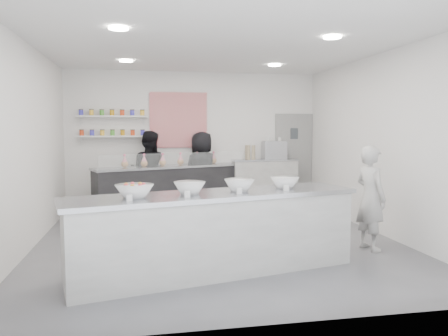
# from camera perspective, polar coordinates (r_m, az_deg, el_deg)

# --- Properties ---
(floor) EXTENTS (6.00, 6.00, 0.00)m
(floor) POSITION_cam_1_polar(r_m,az_deg,el_deg) (6.94, -0.87, -9.50)
(floor) COLOR #515156
(floor) RESTS_ON ground
(ceiling) EXTENTS (6.00, 6.00, 0.00)m
(ceiling) POSITION_cam_1_polar(r_m,az_deg,el_deg) (6.84, -0.90, 15.63)
(ceiling) COLOR white
(ceiling) RESTS_ON floor
(back_wall) EXTENTS (5.50, 0.00, 5.50)m
(back_wall) POSITION_cam_1_polar(r_m,az_deg,el_deg) (9.69, -3.89, 3.60)
(back_wall) COLOR white
(back_wall) RESTS_ON floor
(left_wall) EXTENTS (0.00, 6.00, 6.00)m
(left_wall) POSITION_cam_1_polar(r_m,az_deg,el_deg) (6.82, -24.32, 2.55)
(left_wall) COLOR white
(left_wall) RESTS_ON floor
(right_wall) EXTENTS (0.00, 6.00, 6.00)m
(right_wall) POSITION_cam_1_polar(r_m,az_deg,el_deg) (7.68, 19.79, 2.93)
(right_wall) COLOR white
(right_wall) RESTS_ON floor
(back_door) EXTENTS (0.88, 0.04, 2.10)m
(back_door) POSITION_cam_1_polar(r_m,az_deg,el_deg) (10.22, 9.07, 1.10)
(back_door) COLOR gray
(back_door) RESTS_ON floor
(pattern_panel) EXTENTS (1.25, 0.03, 1.20)m
(pattern_panel) POSITION_cam_1_polar(r_m,az_deg,el_deg) (9.63, -5.97, 6.25)
(pattern_panel) COLOR red
(pattern_panel) RESTS_ON back_wall
(jar_shelf_lower) EXTENTS (1.45, 0.22, 0.04)m
(jar_shelf_lower) POSITION_cam_1_polar(r_m,az_deg,el_deg) (9.55, -14.34, 4.03)
(jar_shelf_lower) COLOR silver
(jar_shelf_lower) RESTS_ON back_wall
(jar_shelf_upper) EXTENTS (1.45, 0.22, 0.04)m
(jar_shelf_upper) POSITION_cam_1_polar(r_m,az_deg,el_deg) (9.55, -14.40, 6.55)
(jar_shelf_upper) COLOR silver
(jar_shelf_upper) RESTS_ON back_wall
(preserve_jars) EXTENTS (1.45, 0.10, 0.56)m
(preserve_jars) POSITION_cam_1_polar(r_m,az_deg,el_deg) (9.53, -14.38, 5.71)
(preserve_jars) COLOR red
(preserve_jars) RESTS_ON jar_shelf_lower
(downlight_0) EXTENTS (0.24, 0.24, 0.02)m
(downlight_0) POSITION_cam_1_polar(r_m,az_deg,el_deg) (5.76, -13.61, 17.29)
(downlight_0) COLOR white
(downlight_0) RESTS_ON ceiling
(downlight_1) EXTENTS (0.24, 0.24, 0.02)m
(downlight_1) POSITION_cam_1_polar(r_m,az_deg,el_deg) (6.29, 13.95, 16.23)
(downlight_1) COLOR white
(downlight_1) RESTS_ON ceiling
(downlight_2) EXTENTS (0.24, 0.24, 0.02)m
(downlight_2) POSITION_cam_1_polar(r_m,az_deg,el_deg) (8.32, -12.67, 13.47)
(downlight_2) COLOR white
(downlight_2) RESTS_ON ceiling
(downlight_3) EXTENTS (0.24, 0.24, 0.02)m
(downlight_3) POSITION_cam_1_polar(r_m,az_deg,el_deg) (8.70, 6.63, 13.19)
(downlight_3) COLOR white
(downlight_3) RESTS_ON ceiling
(prep_counter) EXTENTS (3.70, 1.62, 0.98)m
(prep_counter) POSITION_cam_1_polar(r_m,az_deg,el_deg) (5.36, -1.16, -8.46)
(prep_counter) COLOR #A4A4A0
(prep_counter) RESTS_ON floor
(back_bar) EXTENTS (3.24, 1.70, 1.00)m
(back_bar) POSITION_cam_1_polar(r_m,az_deg,el_deg) (9.14, -6.81, -2.80)
(back_bar) COLOR black
(back_bar) RESTS_ON floor
(sneeze_guard) EXTENTS (2.99, 1.14, 0.27)m
(sneeze_guard) POSITION_cam_1_polar(r_m,az_deg,el_deg) (8.82, -6.09, 1.09)
(sneeze_guard) COLOR white
(sneeze_guard) RESTS_ON back_bar
(espresso_ledge) EXTENTS (1.45, 0.46, 1.08)m
(espresso_ledge) POSITION_cam_1_polar(r_m,az_deg,el_deg) (9.86, 5.28, -1.99)
(espresso_ledge) COLOR #A4A4A0
(espresso_ledge) RESTS_ON floor
(espresso_machine) EXTENTS (0.51, 0.35, 0.39)m
(espresso_machine) POSITION_cam_1_polar(r_m,az_deg,el_deg) (9.86, 6.55, 2.29)
(espresso_machine) COLOR #93969E
(espresso_machine) RESTS_ON espresso_ledge
(cup_stacks) EXTENTS (0.24, 0.24, 0.32)m
(cup_stacks) POSITION_cam_1_polar(r_m,az_deg,el_deg) (9.71, 3.44, 2.06)
(cup_stacks) COLOR tan
(cup_stacks) RESTS_ON espresso_ledge
(prep_bowls) EXTENTS (2.37, 0.99, 0.15)m
(prep_bowls) POSITION_cam_1_polar(r_m,az_deg,el_deg) (5.26, -1.17, -2.44)
(prep_bowls) COLOR white
(prep_bowls) RESTS_ON prep_counter
(label_cards) EXTENTS (2.01, 0.04, 0.07)m
(label_cards) POSITION_cam_1_polar(r_m,az_deg,el_deg) (4.77, -1.56, -3.72)
(label_cards) COLOR white
(label_cards) RESTS_ON prep_counter
(cookie_bags) EXTENTS (2.05, 0.88, 0.26)m
(cookie_bags) POSITION_cam_1_polar(r_m,az_deg,el_deg) (9.08, -6.85, 1.14)
(cookie_bags) COLOR pink
(cookie_bags) RESTS_ON back_bar
(woman_prep) EXTENTS (0.46, 0.61, 1.52)m
(woman_prep) POSITION_cam_1_polar(r_m,az_deg,el_deg) (6.67, 18.59, -3.72)
(woman_prep) COLOR #B9B7B3
(woman_prep) RESTS_ON floor
(staff_left) EXTENTS (1.01, 0.91, 1.72)m
(staff_left) POSITION_cam_1_polar(r_m,az_deg,el_deg) (9.33, -9.77, -0.47)
(staff_left) COLOR black
(staff_left) RESTS_ON floor
(staff_right) EXTENTS (0.97, 0.80, 1.70)m
(staff_right) POSITION_cam_1_polar(r_m,az_deg,el_deg) (9.41, -2.92, -0.39)
(staff_right) COLOR black
(staff_right) RESTS_ON floor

